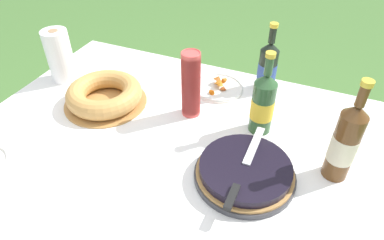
% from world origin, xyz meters
% --- Properties ---
extents(garden_table, '(1.55, 1.22, 0.72)m').
position_xyz_m(garden_table, '(0.00, 0.00, 0.66)').
color(garden_table, '#A87A47').
rests_on(garden_table, ground_plane).
extents(tablecloth, '(1.56, 1.23, 0.10)m').
position_xyz_m(tablecloth, '(0.00, 0.00, 0.71)').
color(tablecloth, white).
rests_on(tablecloth, garden_table).
extents(berry_tart, '(0.32, 0.32, 0.06)m').
position_xyz_m(berry_tart, '(0.26, -0.01, 0.75)').
color(berry_tart, '#38383D').
rests_on(berry_tart, tablecloth).
extents(serving_knife, '(0.03, 0.38, 0.01)m').
position_xyz_m(serving_knife, '(0.26, -0.04, 0.79)').
color(serving_knife, silver).
rests_on(serving_knife, berry_tart).
extents(bundt_cake, '(0.34, 0.34, 0.08)m').
position_xyz_m(bundt_cake, '(-0.38, 0.16, 0.77)').
color(bundt_cake, '#B78447').
rests_on(bundt_cake, tablecloth).
extents(cup_stack, '(0.07, 0.07, 0.27)m').
position_xyz_m(cup_stack, '(-0.03, 0.23, 0.86)').
color(cup_stack, '#E04C47').
rests_on(cup_stack, tablecloth).
extents(cider_bottle_green, '(0.08, 0.08, 0.32)m').
position_xyz_m(cider_bottle_green, '(0.24, 0.24, 0.84)').
color(cider_bottle_green, '#2D562D').
rests_on(cider_bottle_green, tablecloth).
extents(cider_bottle_amber, '(0.08, 0.08, 0.36)m').
position_xyz_m(cider_bottle_amber, '(0.52, 0.12, 0.86)').
color(cider_bottle_amber, brown).
rests_on(cider_bottle_amber, tablecloth).
extents(juice_bottle_red, '(0.08, 0.08, 0.30)m').
position_xyz_m(juice_bottle_red, '(0.19, 0.52, 0.83)').
color(juice_bottle_red, black).
rests_on(juice_bottle_red, tablecloth).
extents(snack_plate_right, '(0.22, 0.22, 0.06)m').
position_xyz_m(snack_plate_right, '(0.01, 0.44, 0.74)').
color(snack_plate_right, white).
rests_on(snack_plate_right, tablecloth).
extents(paper_towel_roll, '(0.11, 0.11, 0.23)m').
position_xyz_m(paper_towel_roll, '(-0.66, 0.24, 0.84)').
color(paper_towel_roll, white).
rests_on(paper_towel_roll, tablecloth).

